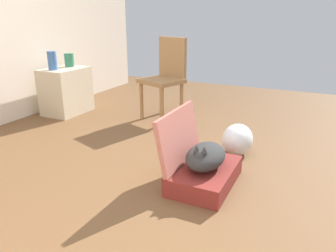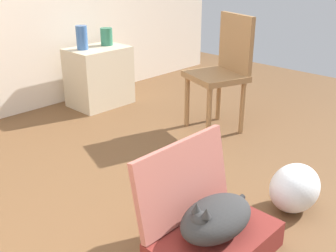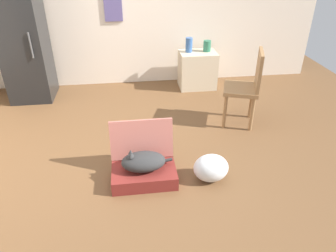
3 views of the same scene
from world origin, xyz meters
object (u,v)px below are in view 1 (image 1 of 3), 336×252
Objects in this scene: suitcase_base at (205,175)px; plastic_bag_white at (237,140)px; cat at (205,156)px; vase_short at (69,60)px; chair at (166,75)px; vase_tall at (52,61)px; side_table at (66,91)px.

plastic_bag_white is (0.67, -0.08, 0.07)m from suitcase_base.
vase_short reaches higher than cat.
chair reaches higher than vase_short.
vase_tall is at bearing 84.87° from plastic_bag_white.
plastic_bag_white is 2.53m from vase_short.
plastic_bag_white is 1.56× the size of vase_tall.
suitcase_base is 1.79m from chair.
cat is 3.01× the size of vase_short.
vase_short reaches higher than suitcase_base.
chair is at bearing -74.49° from side_table.
vase_short is 0.17× the size of chair.
side_table is at bearing 65.68° from cat.
chair is (0.36, -1.29, 0.25)m from side_table.
chair is at bearing 36.10° from cat.
vase_tall reaches higher than suitcase_base.
cat is at bearing 173.46° from plastic_bag_white.
suitcase_base is at bearing -114.20° from side_table.
cat is 1.46× the size of plastic_bag_white.
cat is at bearing -35.10° from chair.
vase_short is at bearing 63.15° from suitcase_base.
plastic_bag_white is at bearing -14.48° from chair.
vase_tall is at bearing 179.18° from vase_short.
suitcase_base is 3.75× the size of vase_short.
vase_short is at bearing -0.82° from vase_tall.
cat reaches higher than plastic_bag_white.
chair is (0.21, -1.32, -0.13)m from vase_short.
vase_tall reaches higher than plastic_bag_white.
chair is (1.40, 1.02, 0.47)m from suitcase_base.
chair is at bearing -80.95° from vase_short.
vase_tall reaches higher than cat.
side_table is (0.36, 2.39, 0.15)m from plastic_bag_white.
side_table reaches higher than cat.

